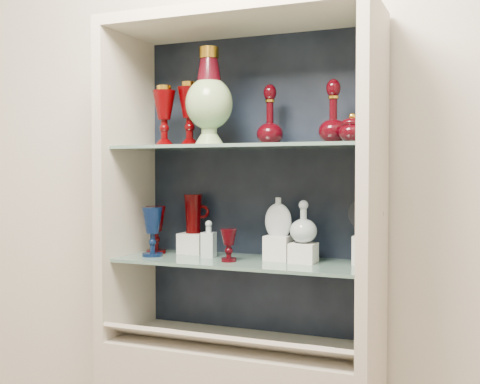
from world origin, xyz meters
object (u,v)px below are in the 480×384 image
at_px(ruby_decanter_b, 333,110).
at_px(flat_flask, 278,216).
at_px(pedestal_lamp_left, 164,116).
at_px(cobalt_goblet, 152,232).
at_px(ruby_goblet_small, 229,245).
at_px(clear_round_decanter, 303,223).
at_px(ruby_goblet_tall, 156,230).
at_px(ruby_decanter_a, 270,111).
at_px(pedestal_lamp_right, 190,114).
at_px(clear_square_bottle, 209,239).
at_px(lidded_bowl, 352,128).
at_px(cameo_medallion, 366,215).
at_px(enamel_urn, 209,97).
at_px(ruby_pitcher, 193,214).

distance_m(ruby_decanter_b, flat_flask, 0.43).
bearing_deg(pedestal_lamp_left, cobalt_goblet, -135.60).
xyz_separation_m(pedestal_lamp_left, cobalt_goblet, (-0.03, -0.03, -0.44)).
bearing_deg(ruby_goblet_small, clear_round_decanter, 16.46).
bearing_deg(ruby_goblet_tall, ruby_decanter_a, 2.20).
distance_m(flat_flask, clear_round_decanter, 0.11).
distance_m(pedestal_lamp_right, clear_square_bottle, 0.48).
bearing_deg(lidded_bowl, ruby_goblet_small, -179.22).
distance_m(ruby_goblet_tall, cameo_medallion, 0.83).
bearing_deg(ruby_goblet_small, cobalt_goblet, 177.74).
relative_size(enamel_urn, ruby_goblet_small, 3.02).
bearing_deg(ruby_goblet_small, pedestal_lamp_left, 170.88).
xyz_separation_m(ruby_decanter_a, ruby_pitcher, (-0.34, 0.04, -0.39)).
height_order(pedestal_lamp_left, ruby_goblet_tall, pedestal_lamp_left).
bearing_deg(enamel_urn, ruby_decanter_a, 23.60).
bearing_deg(ruby_decanter_b, pedestal_lamp_right, 177.49).
distance_m(lidded_bowl, cobalt_goblet, 0.85).
xyz_separation_m(pedestal_lamp_left, ruby_goblet_small, (0.29, -0.05, -0.48)).
height_order(pedestal_lamp_right, cameo_medallion, pedestal_lamp_right).
distance_m(ruby_pitcher, clear_square_bottle, 0.16).
bearing_deg(cameo_medallion, clear_round_decanter, 179.72).
bearing_deg(flat_flask, pedestal_lamp_right, -177.31).
bearing_deg(ruby_pitcher, lidded_bowl, -28.38).
bearing_deg(ruby_decanter_a, ruby_goblet_small, -137.30).
bearing_deg(lidded_bowl, clear_square_bottle, 173.73).
height_order(pedestal_lamp_left, ruby_decanter_b, ruby_decanter_b).
bearing_deg(enamel_urn, flat_flask, 18.37).
height_order(enamel_urn, clear_square_bottle, enamel_urn).
bearing_deg(ruby_decanter_b, ruby_goblet_small, -169.35).
height_order(lidded_bowl, flat_flask, lidded_bowl).
xyz_separation_m(ruby_decanter_a, flat_flask, (0.04, -0.01, -0.38)).
xyz_separation_m(flat_flask, clear_round_decanter, (0.10, -0.02, -0.02)).
xyz_separation_m(pedestal_lamp_left, flat_flask, (0.44, 0.05, -0.37)).
bearing_deg(ruby_decanter_a, pedestal_lamp_right, -177.25).
relative_size(ruby_decanter_b, ruby_goblet_small, 2.00).
xyz_separation_m(ruby_decanter_b, cobalt_goblet, (-0.69, -0.06, -0.44)).
distance_m(ruby_decanter_b, ruby_goblet_small, 0.61).
bearing_deg(ruby_pitcher, clear_square_bottle, -54.03).
bearing_deg(pedestal_lamp_left, enamel_urn, -7.55).
bearing_deg(ruby_decanter_a, flat_flask, -14.58).
distance_m(pedestal_lamp_right, lidded_bowl, 0.66).
xyz_separation_m(pedestal_lamp_left, pedestal_lamp_right, (0.08, 0.05, 0.01)).
distance_m(ruby_goblet_small, clear_round_decanter, 0.28).
relative_size(ruby_decanter_b, clear_square_bottle, 1.69).
bearing_deg(cobalt_goblet, lidded_bowl, -0.50).
xyz_separation_m(pedestal_lamp_left, enamel_urn, (0.20, -0.03, 0.06)).
xyz_separation_m(pedestal_lamp_left, clear_round_decanter, (0.55, 0.03, -0.39)).
bearing_deg(enamel_urn, clear_round_decanter, 9.31).
height_order(clear_square_bottle, flat_flask, flat_flask).
bearing_deg(ruby_goblet_small, lidded_bowl, 0.78).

